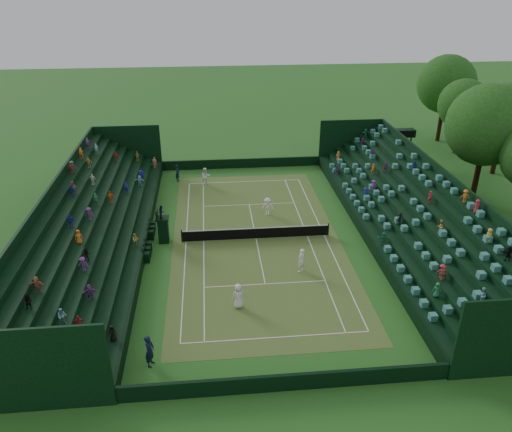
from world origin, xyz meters
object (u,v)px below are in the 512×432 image
object	(u,v)px
umpire_chair	(163,227)
player_far_west	(206,176)
tennis_net	(256,233)
player_far_east	(268,206)
player_near_west	(238,296)
player_near_east	(301,260)

from	to	relation	value
umpire_chair	player_far_west	bearing A→B (deg)	73.40
tennis_net	umpire_chair	xyz separation A→B (m)	(-7.19, 0.22, 0.81)
tennis_net	player_far_east	xyz separation A→B (m)	(1.41, 4.19, 0.27)
player_near_west	player_near_east	world-z (taller)	player_near_east
player_near_west	player_far_west	distance (m)	20.28
tennis_net	player_far_east	bearing A→B (deg)	71.38
player_far_east	tennis_net	bearing A→B (deg)	-104.99
tennis_net	player_near_west	xyz separation A→B (m)	(-1.96, -8.75, 0.31)
player_far_west	player_near_west	bearing A→B (deg)	-104.22
umpire_chair	player_far_west	world-z (taller)	umpire_chair
player_near_east	player_far_west	size ratio (longest dim) A/B	1.01
player_far_west	player_far_east	distance (m)	8.95
tennis_net	player_far_east	size ratio (longest dim) A/B	7.30
player_near_west	tennis_net	bearing A→B (deg)	-115.20
umpire_chair	player_near_west	world-z (taller)	umpire_chair
player_far_east	umpire_chair	bearing A→B (deg)	-151.57
tennis_net	umpire_chair	size ratio (longest dim) A/B	3.73
player_near_east	tennis_net	bearing A→B (deg)	-103.93
tennis_net	umpire_chair	world-z (taller)	umpire_chair
umpire_chair	player_far_west	xyz separation A→B (m)	(3.34, 11.22, -0.44)
player_near_west	player_far_west	xyz separation A→B (m)	(-1.88, 20.20, 0.05)
tennis_net	player_near_west	world-z (taller)	player_near_west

